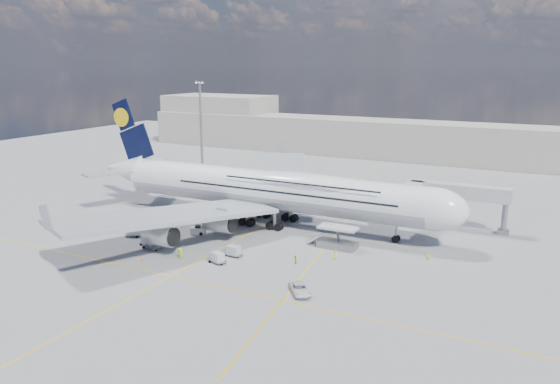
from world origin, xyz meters
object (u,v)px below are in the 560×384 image
at_px(dolly_nose_far, 217,257).
at_px(dolly_nose_near, 234,251).
at_px(cone_wing_right_outer, 142,260).
at_px(cone_wing_left_outer, 250,186).
at_px(airliner, 270,189).
at_px(dolly_row_b, 147,228).
at_px(baggage_tug, 198,230).
at_px(service_van, 300,289).
at_px(catering_truck_outer, 283,172).
at_px(catering_truck_inner, 242,196).
at_px(dolly_back, 134,231).
at_px(crew_van, 335,255).
at_px(crew_wing, 201,230).
at_px(cone_tail, 127,211).
at_px(cargo_loader, 337,240).
at_px(dolly_row_a, 149,240).
at_px(light_mast, 201,126).
at_px(dolly_row_c, 152,247).
at_px(jet_bridge, 440,194).
at_px(cone_wing_left_inner, 254,208).
at_px(crew_nose, 428,257).
at_px(cone_wing_right_inner, 182,227).
at_px(cone_nose, 424,238).
at_px(crew_loader, 295,260).

xyz_separation_m(dolly_nose_far, dolly_nose_near, (0.69, 3.73, 0.01)).
bearing_deg(cone_wing_right_outer, cone_wing_left_outer, 102.16).
xyz_separation_m(airliner, dolly_row_b, (-17.37, -15.23, -5.97)).
height_order(baggage_tug, service_van, baggage_tug).
distance_m(dolly_row_b, catering_truck_outer, 53.34).
height_order(catering_truck_inner, catering_truck_outer, catering_truck_outer).
height_order(dolly_back, crew_van, dolly_back).
xyz_separation_m(crew_wing, cone_tail, (-22.05, 5.02, -0.59)).
relative_size(baggage_tug, cone_wing_right_outer, 5.75).
distance_m(catering_truck_inner, service_van, 49.76).
height_order(cargo_loader, dolly_back, cargo_loader).
bearing_deg(dolly_row_a, dolly_nose_near, 15.67).
relative_size(dolly_row_a, crew_van, 2.14).
height_order(light_mast, dolly_row_c, light_mast).
bearing_deg(catering_truck_outer, crew_wing, -91.39).
height_order(airliner, baggage_tug, airliner).
xyz_separation_m(dolly_nose_far, crew_wing, (-10.87, 10.99, -0.08)).
distance_m(dolly_nose_near, baggage_tug, 13.77).
distance_m(baggage_tug, catering_truck_outer, 50.48).
relative_size(dolly_row_a, dolly_row_b, 1.13).
bearing_deg(dolly_back, cone_wing_right_outer, -75.28).
height_order(cargo_loader, cone_tail, cargo_loader).
xyz_separation_m(jet_bridge, cone_wing_left_outer, (-49.04, 14.77, -6.60)).
relative_size(catering_truck_inner, cone_wing_left_outer, 11.32).
distance_m(crew_van, cone_wing_left_inner, 33.78).
distance_m(cargo_loader, baggage_tug, 25.42).
xyz_separation_m(light_mast, dolly_row_a, (28.08, -55.81, -12.16)).
xyz_separation_m(dolly_back, cone_wing_left_outer, (-1.51, 43.71, -0.76)).
distance_m(catering_truck_outer, crew_nose, 65.94).
bearing_deg(service_van, cone_wing_right_inner, 113.25).
distance_m(airliner, dolly_row_c, 25.14).
bearing_deg(cone_wing_left_inner, crew_wing, -89.72).
height_order(dolly_row_a, cone_nose, dolly_row_a).
bearing_deg(crew_loader, light_mast, 176.69).
height_order(dolly_nose_far, service_van, dolly_nose_far).
bearing_deg(jet_bridge, crew_wing, -149.31).
bearing_deg(dolly_back, jet_bridge, -1.09).
distance_m(dolly_row_a, cone_wing_left_inner, 29.16).
bearing_deg(cone_wing_right_inner, cone_wing_right_outer, -72.61).
bearing_deg(crew_wing, cargo_loader, -51.32).
distance_m(baggage_tug, crew_nose, 40.39).
relative_size(crew_nose, crew_loader, 1.00).
distance_m(baggage_tug, cone_wing_right_outer, 15.46).
xyz_separation_m(light_mast, dolly_row_c, (29.62, -56.83, -12.84)).
distance_m(cone_wing_right_outer, cone_tail, 30.31).
height_order(jet_bridge, crew_loader, jet_bridge).
bearing_deg(dolly_row_a, dolly_row_c, -25.56).
distance_m(airliner, dolly_row_a, 24.81).
bearing_deg(light_mast, cone_wing_right_outer, -62.65).
relative_size(light_mast, cone_nose, 47.91).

